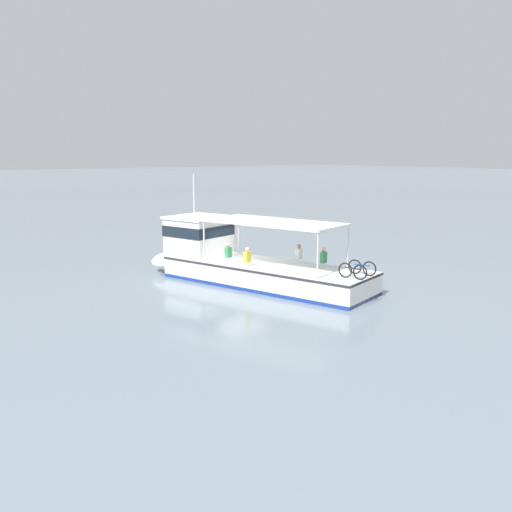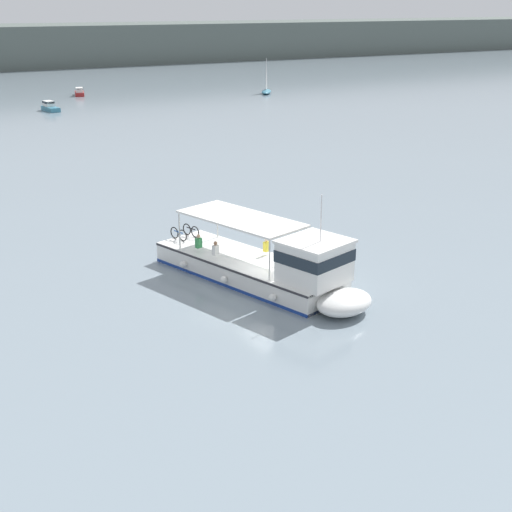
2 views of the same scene
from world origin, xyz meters
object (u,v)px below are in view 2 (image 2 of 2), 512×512
object	(u,v)px
motorboat_horizon_east	(79,92)
motorboat_outer_anchorage	(50,107)
ferry_main	(271,268)
sailboat_off_stern	(266,90)

from	to	relation	value
motorboat_horizon_east	motorboat_outer_anchorage	xyz separation A→B (m)	(-8.19, -13.98, 0.00)
ferry_main	motorboat_horizon_east	size ratio (longest dim) A/B	3.43
ferry_main	motorboat_outer_anchorage	distance (m)	67.54
motorboat_outer_anchorage	ferry_main	bearing A→B (deg)	-95.77
ferry_main	sailboat_off_stern	xyz separation A→B (m)	(41.11, 69.26, -0.47)
sailboat_off_stern	motorboat_outer_anchorage	size ratio (longest dim) A/B	1.45
motorboat_horizon_east	sailboat_off_stern	bearing A→B (deg)	-24.52
ferry_main	motorboat_outer_anchorage	bearing A→B (deg)	84.23
motorboat_horizon_east	motorboat_outer_anchorage	world-z (taller)	same
sailboat_off_stern	motorboat_horizon_east	xyz separation A→B (m)	(-26.13, 11.92, 0.00)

